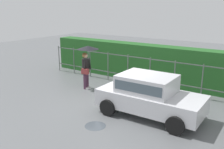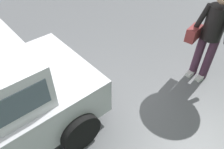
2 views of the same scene
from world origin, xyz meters
name	(u,v)px [view 2 (image 2 of 2)]	position (x,y,z in m)	size (l,w,h in m)	color
ground_plane	(79,110)	(0.00, 0.00, 0.00)	(40.00, 40.00, 0.00)	slate
pedestrian	(223,5)	(-2.27, 0.82, 1.48)	(1.00, 1.00, 2.04)	#47283D
puddle_near	(7,64)	(0.47, -2.04, 0.00)	(0.70, 0.70, 0.00)	#4C545B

